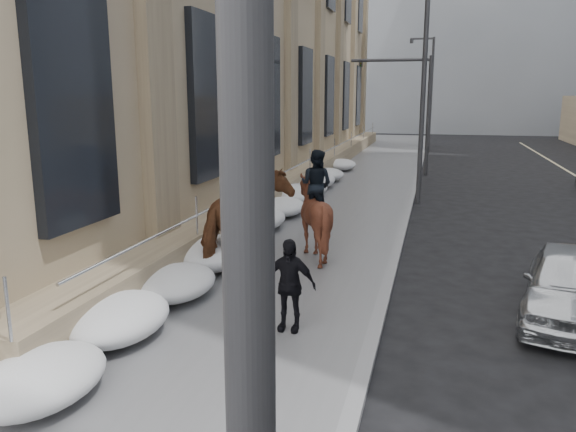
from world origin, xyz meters
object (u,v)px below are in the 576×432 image
object	(u,v)px
mounted_horse_left	(247,219)
pedestrian	(289,285)
mounted_horse_right	(314,213)
car_silver	(571,284)

from	to	relation	value
mounted_horse_left	pedestrian	size ratio (longest dim) A/B	1.76
mounted_horse_right	pedestrian	xyz separation A→B (m)	(0.55, -4.50, -0.30)
mounted_horse_left	mounted_horse_right	xyz separation A→B (m)	(1.29, 1.31, -0.05)
car_silver	pedestrian	bearing A→B (deg)	-145.00
mounted_horse_left	car_silver	bearing A→B (deg)	-176.05
car_silver	mounted_horse_right	bearing A→B (deg)	167.60
mounted_horse_left	pedestrian	bearing A→B (deg)	133.74
mounted_horse_right	pedestrian	size ratio (longest dim) A/B	1.65
mounted_horse_right	pedestrian	distance (m)	4.55
mounted_horse_left	mounted_horse_right	world-z (taller)	mounted_horse_left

